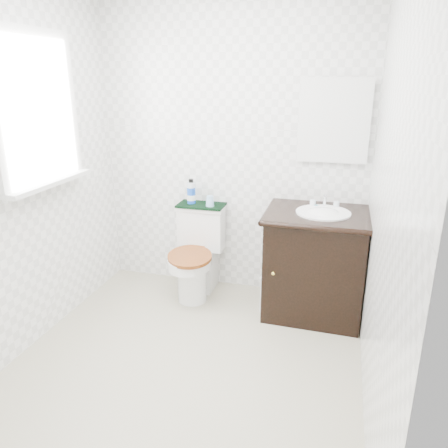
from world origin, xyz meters
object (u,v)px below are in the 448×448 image
at_px(toilet, 198,257).
at_px(trash_bin, 275,294).
at_px(vanity, 316,260).
at_px(mouthwash_bottle, 191,192).
at_px(cup, 210,201).

bearing_deg(toilet, trash_bin, -13.24).
xyz_separation_m(toilet, vanity, (0.97, -0.07, 0.11)).
height_order(toilet, mouthwash_bottle, mouthwash_bottle).
distance_m(vanity, trash_bin, 0.41).
height_order(toilet, cup, cup).
distance_m(toilet, mouthwash_bottle, 0.54).
relative_size(toilet, vanity, 0.80).
bearing_deg(trash_bin, toilet, 166.76).
height_order(trash_bin, cup, cup).
relative_size(vanity, cup, 10.70).
bearing_deg(toilet, cup, 42.96).
distance_m(vanity, mouthwash_bottle, 1.16).
xyz_separation_m(mouthwash_bottle, cup, (0.18, -0.04, -0.05)).
bearing_deg(mouthwash_bottle, vanity, -10.40).
relative_size(toilet, cup, 8.56).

